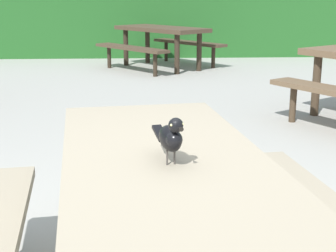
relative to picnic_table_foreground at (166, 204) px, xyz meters
The scene contains 4 objects.
hedge_wall 9.84m from the picnic_table_foreground, 90.60° to the left, with size 28.00×2.36×1.62m, color #235B23.
picnic_table_foreground is the anchor object (origin of this frame).
bird_grackle 0.30m from the picnic_table_foreground, 80.36° to the right, with size 0.12×0.28×0.18m.
picnic_table_far_centre 7.26m from the picnic_table_foreground, 88.03° to the left, with size 2.38×2.39×0.74m.
Camera 1 is at (0.02, -1.72, 1.33)m, focal length 52.69 mm.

